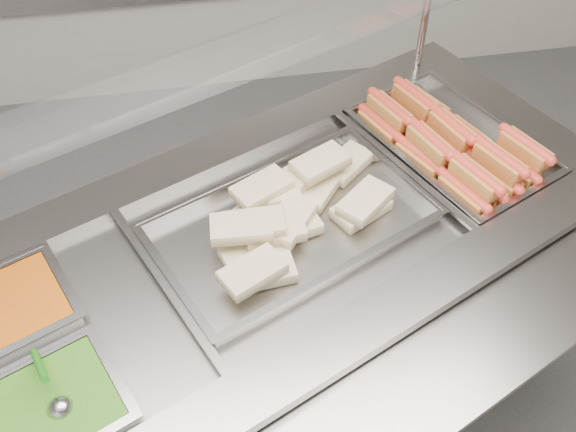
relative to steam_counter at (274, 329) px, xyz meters
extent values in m
cube|color=slate|center=(0.00, 0.00, -0.01)|extent=(2.17, 1.58, 0.97)
cube|color=gray|center=(0.16, -0.35, 0.49)|extent=(1.97, 0.99, 0.03)
cube|color=gray|center=(-0.16, 0.35, 0.49)|extent=(1.97, 0.99, 0.03)
cube|color=gray|center=(0.89, 0.40, 0.49)|extent=(0.39, 0.64, 0.03)
cube|color=black|center=(0.00, 0.00, 0.36)|extent=(1.90, 1.32, 0.02)
cube|color=gray|center=(0.44, 0.20, 0.50)|extent=(0.28, 0.59, 0.01)
cube|color=gray|center=(-0.30, -0.14, 0.50)|extent=(0.28, 0.59, 0.01)
cube|color=gray|center=(0.23, -0.52, 0.45)|extent=(1.94, 1.07, 0.02)
cylinder|color=#BCBCC1|center=(0.64, 0.68, 0.75)|extent=(0.03, 0.03, 0.49)
cube|color=silver|center=(-0.09, 0.21, 0.93)|extent=(1.81, 1.05, 0.09)
cube|color=#CB600B|center=(-0.72, -0.15, 0.46)|extent=(0.38, 0.35, 0.10)
cube|color=#1E6610|center=(-0.59, -0.44, 0.46)|extent=(0.38, 0.35, 0.10)
cube|color=#AA5E23|center=(0.59, 0.05, 0.48)|extent=(0.12, 0.18, 0.06)
cylinder|color=red|center=(0.59, 0.05, 0.51)|extent=(0.11, 0.18, 0.03)
cube|color=#AA5E23|center=(0.51, 0.23, 0.48)|extent=(0.13, 0.18, 0.06)
cylinder|color=red|center=(0.51, 0.23, 0.51)|extent=(0.11, 0.18, 0.03)
cube|color=#AA5E23|center=(0.43, 0.40, 0.48)|extent=(0.12, 0.18, 0.06)
cylinder|color=red|center=(0.43, 0.40, 0.51)|extent=(0.10, 0.18, 0.03)
cube|color=#AA5E23|center=(0.65, 0.08, 0.48)|extent=(0.12, 0.18, 0.06)
cylinder|color=red|center=(0.65, 0.08, 0.51)|extent=(0.10, 0.18, 0.03)
cube|color=#AA5E23|center=(0.57, 0.26, 0.48)|extent=(0.12, 0.18, 0.06)
cylinder|color=red|center=(0.57, 0.26, 0.51)|extent=(0.11, 0.18, 0.03)
cube|color=#AA5E23|center=(0.49, 0.43, 0.48)|extent=(0.12, 0.18, 0.06)
cylinder|color=red|center=(0.49, 0.43, 0.51)|extent=(0.10, 0.18, 0.03)
cube|color=#AA5E23|center=(0.71, 0.11, 0.48)|extent=(0.12, 0.18, 0.06)
cylinder|color=red|center=(0.71, 0.11, 0.51)|extent=(0.10, 0.18, 0.03)
cube|color=#AA5E23|center=(0.63, 0.28, 0.48)|extent=(0.12, 0.18, 0.06)
cylinder|color=red|center=(0.63, 0.28, 0.51)|extent=(0.11, 0.18, 0.03)
cube|color=#AA5E23|center=(0.55, 0.46, 0.48)|extent=(0.12, 0.18, 0.06)
cylinder|color=red|center=(0.55, 0.46, 0.51)|extent=(0.10, 0.18, 0.03)
cube|color=#AA5E23|center=(0.78, 0.14, 0.48)|extent=(0.13, 0.18, 0.06)
cylinder|color=red|center=(0.78, 0.14, 0.51)|extent=(0.11, 0.18, 0.03)
cube|color=#AA5E23|center=(0.70, 0.31, 0.48)|extent=(0.12, 0.18, 0.06)
cylinder|color=red|center=(0.70, 0.31, 0.51)|extent=(0.11, 0.18, 0.03)
cube|color=#AA5E23|center=(0.62, 0.49, 0.48)|extent=(0.13, 0.18, 0.06)
cylinder|color=red|center=(0.62, 0.49, 0.51)|extent=(0.11, 0.18, 0.03)
cube|color=#AA5E23|center=(0.62, 0.06, 0.54)|extent=(0.12, 0.18, 0.06)
cylinder|color=red|center=(0.62, 0.06, 0.56)|extent=(0.11, 0.18, 0.03)
cube|color=#AA5E23|center=(0.54, 0.23, 0.54)|extent=(0.11, 0.18, 0.06)
cylinder|color=red|center=(0.54, 0.23, 0.56)|extent=(0.10, 0.18, 0.03)
cube|color=#AA5E23|center=(0.46, 0.41, 0.54)|extent=(0.12, 0.18, 0.06)
cylinder|color=red|center=(0.46, 0.41, 0.56)|extent=(0.10, 0.18, 0.03)
cube|color=#AA5E23|center=(0.71, 0.12, 0.54)|extent=(0.12, 0.18, 0.06)
cylinder|color=red|center=(0.71, 0.12, 0.56)|extent=(0.11, 0.18, 0.03)
cube|color=#AA5E23|center=(0.62, 0.29, 0.54)|extent=(0.11, 0.18, 0.06)
cylinder|color=red|center=(0.62, 0.29, 0.56)|extent=(0.09, 0.18, 0.03)
cube|color=#AA5E23|center=(0.56, 0.46, 0.54)|extent=(0.12, 0.18, 0.06)
cylinder|color=red|center=(0.56, 0.46, 0.56)|extent=(0.10, 0.18, 0.03)
cube|color=#AA5E23|center=(0.81, 0.16, 0.54)|extent=(0.12, 0.18, 0.06)
cylinder|color=red|center=(0.81, 0.16, 0.56)|extent=(0.11, 0.18, 0.03)
cube|color=beige|center=(0.00, 0.10, 0.49)|extent=(0.19, 0.18, 0.04)
cube|color=beige|center=(0.28, 0.24, 0.49)|extent=(0.19, 0.18, 0.04)
cube|color=beige|center=(0.27, 0.04, 0.49)|extent=(0.19, 0.16, 0.04)
cube|color=beige|center=(0.16, 0.15, 0.49)|extent=(0.18, 0.19, 0.04)
cube|color=beige|center=(-0.06, -0.06, 0.49)|extent=(0.19, 0.14, 0.04)
cube|color=beige|center=(-0.02, 0.06, 0.49)|extent=(0.19, 0.18, 0.04)
cube|color=beige|center=(-0.04, -0.13, 0.49)|extent=(0.17, 0.11, 0.04)
cube|color=beige|center=(0.06, 0.01, 0.49)|extent=(0.18, 0.13, 0.04)
cube|color=beige|center=(0.02, 0.11, 0.53)|extent=(0.17, 0.10, 0.04)
cube|color=beige|center=(0.28, 0.04, 0.53)|extent=(0.19, 0.18, 0.04)
cube|color=beige|center=(0.05, 0.00, 0.53)|extent=(0.18, 0.19, 0.04)
cube|color=beige|center=(0.00, -0.02, 0.52)|extent=(0.17, 0.11, 0.04)
cube|color=beige|center=(-0.08, -0.16, 0.53)|extent=(0.19, 0.16, 0.04)
cube|color=beige|center=(0.12, 0.18, 0.53)|extent=(0.19, 0.17, 0.04)
cube|color=beige|center=(-0.09, -0.03, 0.56)|extent=(0.17, 0.10, 0.04)
cube|color=beige|center=(-0.01, 0.11, 0.56)|extent=(0.19, 0.16, 0.04)
cube|color=beige|center=(-0.05, -0.02, 0.55)|extent=(0.17, 0.10, 0.04)
cube|color=beige|center=(0.18, 0.18, 0.56)|extent=(0.19, 0.16, 0.04)
sphere|color=#A2A1A6|center=(-0.55, -0.45, 0.50)|extent=(0.06, 0.06, 0.06)
cylinder|color=#1B7B16|center=(-0.58, -0.37, 0.57)|extent=(0.08, 0.15, 0.11)
camera|label=1|loc=(-0.16, -1.19, 1.84)|focal=40.00mm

